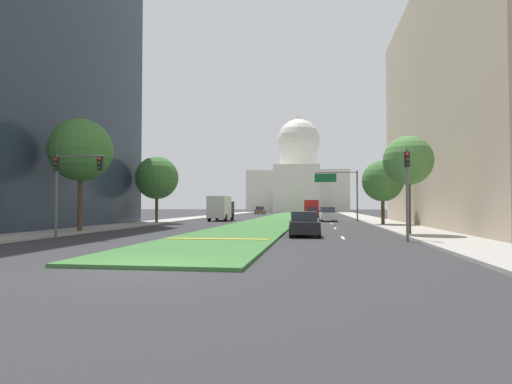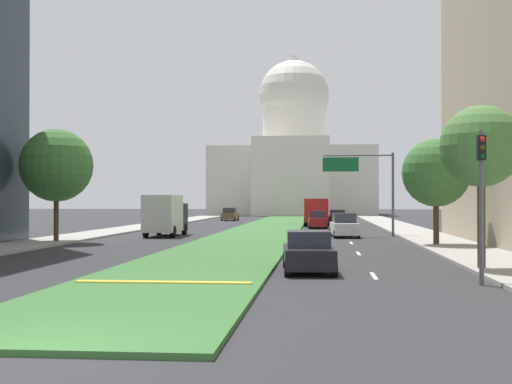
{
  "view_description": "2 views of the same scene",
  "coord_description": "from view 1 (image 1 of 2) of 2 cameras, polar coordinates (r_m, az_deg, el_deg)",
  "views": [
    {
      "loc": [
        5.49,
        -12.61,
        2.04
      ],
      "look_at": [
        -2.0,
        39.55,
        3.7
      ],
      "focal_mm": 29.52,
      "sensor_mm": 36.0,
      "label": 1
    },
    {
      "loc": [
        5.16,
        -12.31,
        2.87
      ],
      "look_at": [
        -1.19,
        55.91,
        3.59
      ],
      "focal_mm": 49.21,
      "sensor_mm": 36.0,
      "label": 2
    }
  ],
  "objects": [
    {
      "name": "ground_plane",
      "position": [
        73.38,
        3.89,
        -3.39
      ],
      "size": [
        266.35,
        266.35,
        0.0
      ],
      "primitive_type": "plane",
      "color": "#2B2B2D"
    },
    {
      "name": "grass_median",
      "position": [
        67.35,
        3.5,
        -3.47
      ],
      "size": [
        6.5,
        108.96,
        0.14
      ],
      "primitive_type": "cube",
      "color": "#386B33",
      "rests_on": "ground_plane"
    },
    {
      "name": "median_curb_nose",
      "position": [
        23.66,
        -5.3,
        -6.36
      ],
      "size": [
        5.85,
        0.5,
        0.04
      ],
      "primitive_type": "cube",
      "color": "gold",
      "rests_on": "grass_median"
    },
    {
      "name": "lane_dashes_right",
      "position": [
        51.88,
        10.0,
        -4.02
      ],
      "size": [
        0.16,
        50.88,
        0.01
      ],
      "color": "silver",
      "rests_on": "ground_plane"
    },
    {
      "name": "sidewalk_left",
      "position": [
        63.81,
        -8.69,
        -3.54
      ],
      "size": [
        4.0,
        108.96,
        0.15
      ],
      "primitive_type": "cube",
      "color": "#9E9991",
      "rests_on": "ground_plane"
    },
    {
      "name": "sidewalk_right",
      "position": [
        61.53,
        15.22,
        -3.57
      ],
      "size": [
        4.0,
        108.96,
        0.15
      ],
      "primitive_type": "cube",
      "color": "#9E9991",
      "rests_on": "ground_plane"
    },
    {
      "name": "capitol_building",
      "position": [
        133.28,
        5.8,
        1.7
      ],
      "size": [
        30.05,
        27.65,
        30.2
      ],
      "color": "silver",
      "rests_on": "ground_plane"
    },
    {
      "name": "traffic_light_near_left",
      "position": [
        28.47,
        -24.0,
        1.89
      ],
      "size": [
        3.34,
        0.35,
        5.2
      ],
      "color": "#515456",
      "rests_on": "ground_plane"
    },
    {
      "name": "traffic_light_near_right",
      "position": [
        24.89,
        19.8,
        1.24
      ],
      "size": [
        0.28,
        0.35,
        5.2
      ],
      "color": "#515456",
      "rests_on": "ground_plane"
    },
    {
      "name": "overhead_guide_sign",
      "position": [
        55.47,
        11.43,
        0.93
      ],
      "size": [
        5.53,
        0.2,
        6.5
      ],
      "color": "#515456",
      "rests_on": "ground_plane"
    },
    {
      "name": "street_tree_left_near",
      "position": [
        34.04,
        -22.64,
        5.25
      ],
      "size": [
        4.65,
        4.65,
        8.48
      ],
      "color": "#4C3823",
      "rests_on": "ground_plane"
    },
    {
      "name": "street_tree_right_near",
      "position": [
        29.66,
        19.89,
        3.96
      ],
      "size": [
        3.26,
        3.26,
        6.63
      ],
      "color": "#4C3823",
      "rests_on": "ground_plane"
    },
    {
      "name": "street_tree_left_mid",
      "position": [
        48.45,
        -13.29,
        1.87
      ],
      "size": [
        4.8,
        4.8,
        7.51
      ],
      "color": "#4C3823",
      "rests_on": "ground_plane"
    },
    {
      "name": "street_tree_right_mid",
      "position": [
        44.18,
        16.78,
        1.44
      ],
      "size": [
        4.13,
        4.13,
        6.56
      ],
      "color": "#4C3823",
      "rests_on": "ground_plane"
    },
    {
      "name": "sedan_lead_stopped",
      "position": [
        28.24,
        6.47,
        -4.38
      ],
      "size": [
        2.25,
        4.73,
        1.62
      ],
      "color": "black",
      "rests_on": "ground_plane"
    },
    {
      "name": "sedan_midblock",
      "position": [
        53.95,
        9.69,
        -3.04
      ],
      "size": [
        2.21,
        4.64,
        1.82
      ],
      "color": "silver",
      "rests_on": "ground_plane"
    },
    {
      "name": "sedan_distant",
      "position": [
        70.22,
        7.61,
        -2.78
      ],
      "size": [
        2.01,
        4.64,
        1.75
      ],
      "color": "maroon",
      "rests_on": "ground_plane"
    },
    {
      "name": "sedan_far_horizon",
      "position": [
        79.45,
        9.26,
        -2.67
      ],
      "size": [
        1.91,
        4.47,
        1.71
      ],
      "color": "black",
      "rests_on": "ground_plane"
    },
    {
      "name": "sedan_very_far",
      "position": [
        95.35,
        0.56,
        -2.53
      ],
      "size": [
        1.96,
        4.58,
        1.74
      ],
      "color": "brown",
      "rests_on": "ground_plane"
    },
    {
      "name": "box_truck_delivery",
      "position": [
        55.38,
        -4.8,
        -2.17
      ],
      "size": [
        2.4,
        6.4,
        3.2
      ],
      "color": "black",
      "rests_on": "ground_plane"
    },
    {
      "name": "city_bus",
      "position": [
        78.75,
        7.57,
        -1.98
      ],
      "size": [
        2.62,
        11.0,
        2.95
      ],
      "color": "#B21E1E",
      "rests_on": "ground_plane"
    }
  ]
}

